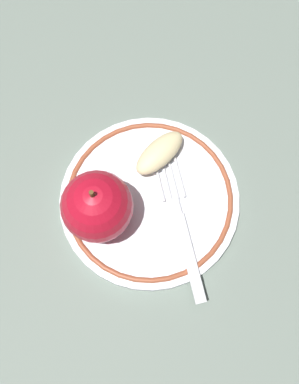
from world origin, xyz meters
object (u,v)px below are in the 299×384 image
apple_red_whole (97,206)px  apple_slice_front (159,153)px  fork (182,226)px  plate (150,200)px

apple_red_whole → apple_slice_front: bearing=-179.3°
apple_red_whole → apple_slice_front: size_ratio=1.24×
apple_red_whole → fork: 0.10m
apple_slice_front → fork: bearing=-119.2°
plate → fork: fork is taller
plate → apple_red_whole: apple_red_whole is taller
apple_slice_front → fork: apple_slice_front is taller
plate → fork: (0.00, 0.05, 0.01)m
apple_red_whole → plate: bearing=154.9°
apple_red_whole → apple_slice_front: apple_red_whole is taller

